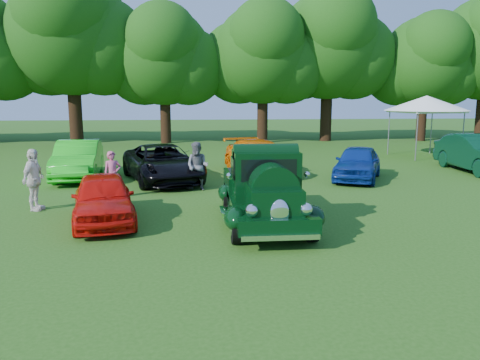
{
  "coord_description": "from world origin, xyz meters",
  "views": [
    {
      "loc": [
        -1.06,
        -11.12,
        3.3
      ],
      "look_at": [
        0.15,
        1.23,
        1.1
      ],
      "focal_mm": 35.0,
      "sensor_mm": 36.0,
      "label": 1
    }
  ],
  "objects": [
    {
      "name": "spectator_grey",
      "position": [
        -0.96,
        5.5,
        0.87
      ],
      "size": [
        1.04,
        0.94,
        1.73
      ],
      "primitive_type": "imported",
      "rotation": [
        0.0,
        0.0,
        -0.41
      ],
      "color": "slate",
      "rests_on": "ground"
    },
    {
      "name": "tree_line",
      "position": [
        -0.92,
        24.03,
        6.73
      ],
      "size": [
        64.23,
        8.96,
        12.0
      ],
      "color": "#321C10",
      "rests_on": "ground"
    },
    {
      "name": "back_car_orange",
      "position": [
        1.78,
        9.04,
        0.72
      ],
      "size": [
        3.27,
        5.33,
        1.44
      ],
      "primitive_type": "imported",
      "rotation": [
        0.0,
        0.0,
        0.27
      ],
      "color": "orange",
      "rests_on": "ground"
    },
    {
      "name": "back_car_lime",
      "position": [
        -5.83,
        8.48,
        0.78
      ],
      "size": [
        2.15,
        4.88,
        1.56
      ],
      "primitive_type": "imported",
      "rotation": [
        0.0,
        0.0,
        0.11
      ],
      "color": "#18B919",
      "rests_on": "ground"
    },
    {
      "name": "red_convertible",
      "position": [
        -3.5,
        1.34,
        0.65
      ],
      "size": [
        2.28,
        4.07,
        1.31
      ],
      "primitive_type": "imported",
      "rotation": [
        0.0,
        0.0,
        0.2
      ],
      "color": "red",
      "rests_on": "ground"
    },
    {
      "name": "back_car_black",
      "position": [
        -2.34,
        7.45,
        0.73
      ],
      "size": [
        3.88,
        5.73,
        1.46
      ],
      "primitive_type": "imported",
      "rotation": [
        0.0,
        0.0,
        0.3
      ],
      "color": "black",
      "rests_on": "ground"
    },
    {
      "name": "back_car_blue",
      "position": [
        5.51,
        7.08,
        0.69
      ],
      "size": [
        3.23,
        4.35,
        1.38
      ],
      "primitive_type": "imported",
      "rotation": [
        0.0,
        0.0,
        -0.45
      ],
      "color": "navy",
      "rests_on": "ground"
    },
    {
      "name": "canopy_tent",
      "position": [
        11.77,
        13.94,
        2.96
      ],
      "size": [
        5.07,
        5.07,
        3.4
      ],
      "rotation": [
        0.0,
        0.0,
        0.13
      ],
      "color": "white",
      "rests_on": "ground"
    },
    {
      "name": "spectator_pink",
      "position": [
        -3.77,
        4.44,
        0.78
      ],
      "size": [
        0.66,
        0.55,
        1.56
      ],
      "primitive_type": "imported",
      "rotation": [
        0.0,
        0.0,
        0.35
      ],
      "color": "#BE4E74",
      "rests_on": "ground"
    },
    {
      "name": "back_car_green",
      "position": [
        11.56,
        8.43,
        0.84
      ],
      "size": [
        1.96,
        5.17,
        1.68
      ],
      "primitive_type": "imported",
      "rotation": [
        0.0,
        0.0,
        -0.03
      ],
      "color": "black",
      "rests_on": "ground"
    },
    {
      "name": "spectator_white",
      "position": [
        -5.77,
        2.88,
        0.91
      ],
      "size": [
        0.63,
        1.13,
        1.83
      ],
      "primitive_type": "imported",
      "rotation": [
        0.0,
        0.0,
        1.4
      ],
      "color": "silver",
      "rests_on": "ground"
    },
    {
      "name": "hero_pickup",
      "position": [
        0.73,
        0.8,
        0.85
      ],
      "size": [
        2.33,
        5.0,
        1.95
      ],
      "color": "black",
      "rests_on": "ground"
    },
    {
      "name": "ground",
      "position": [
        0.0,
        0.0,
        0.0
      ],
      "size": [
        120.0,
        120.0,
        0.0
      ],
      "primitive_type": "plane",
      "color": "#215012",
      "rests_on": "ground"
    }
  ]
}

